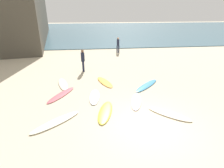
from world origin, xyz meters
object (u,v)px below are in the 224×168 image
Objects in this scene: surfboard_4 at (56,122)px; beachgoer_near at (118,44)px; surfboard_6 at (61,95)px; surfboard_8 at (63,84)px; surfboard_1 at (105,82)px; beachgoer_mid at (83,59)px; surfboard_0 at (169,114)px; surfboard_7 at (136,101)px; surfboard_5 at (95,97)px; surfboard_2 at (105,112)px; surfboard_3 at (147,85)px.

beachgoer_near reaches higher than surfboard_4.
surfboard_8 is (-0.12, 1.60, 0.00)m from surfboard_6.
beachgoer_near is (2.16, 8.62, 0.90)m from surfboard_1.
beachgoer_mid reaches higher than surfboard_4.
surfboard_0 is at bearing 79.41° from beachgoer_near.
surfboard_4 is at bearing -143.80° from surfboard_7.
surfboard_5 is 2.88m from surfboard_8.
surfboard_8 is at bearing -55.97° from surfboard_6.
beachgoer_near is at bearing -134.51° from surfboard_8.
surfboard_8 is at bearing 138.60° from surfboard_5.
surfboard_1 is 3.24m from surfboard_7.
surfboard_2 is at bearing 108.44° from surfboard_8.
surfboard_0 is 0.89× the size of surfboard_6.
surfboard_5 is at bearing 61.92° from beachgoer_near.
surfboard_2 is 2.27m from surfboard_4.
surfboard_3 is 1.34× the size of surfboard_7.
beachgoer_mid is at bearing -75.59° from surfboard_6.
surfboard_1 is 3.79m from surfboard_2.
surfboard_3 is at bearing -139.58° from beachgoer_mid.
surfboard_7 is 1.12× the size of beachgoer_mid.
surfboard_0 is 5.07m from surfboard_1.
surfboard_4 is 1.24× the size of surfboard_5.
surfboard_8 is (-2.74, -0.03, 0.00)m from surfboard_1.
beachgoer_mid is at bearing 101.17° from surfboard_1.
surfboard_3 reaches higher than surfboard_6.
surfboard_0 is 0.80× the size of surfboard_3.
surfboard_6 is at bearing -36.93° from surfboard_4.
surfboard_2 is 12.66m from beachgoer_near.
beachgoer_near is at bearing -85.10° from surfboard_6.
beachgoer_mid reaches higher than beachgoer_near.
surfboard_4 is at bearing -101.47° from surfboard_3.
surfboard_4 is 2.84m from surfboard_5.
surfboard_5 is 11.13m from beachgoer_near.
surfboard_4 reaches higher than surfboard_8.
surfboard_0 reaches higher than surfboard_6.
surfboard_0 is 1.07× the size of surfboard_7.
surfboard_1 is 0.92× the size of surfboard_6.
surfboard_2 is at bearing 65.97° from beachgoer_near.
surfboard_3 is 9.55m from beachgoer_near.
surfboard_7 reaches higher than surfboard_8.
surfboard_8 is at bearing 143.56° from beachgoer_mid.
surfboard_4 is at bearing 78.70° from surfboard_8.
surfboard_6 is at bearing 154.49° from beachgoer_mid.
surfboard_0 is at bearing -28.26° from surfboard_5.
surfboard_8 is at bearing -43.07° from surfboard_2.
surfboard_3 is 5.42m from beachgoer_mid.
beachgoer_mid reaches higher than surfboard_2.
surfboard_2 is 1.22× the size of beachgoer_mid.
surfboard_2 reaches higher than surfboard_7.
surfboard_5 is at bearing 99.89° from surfboard_0.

